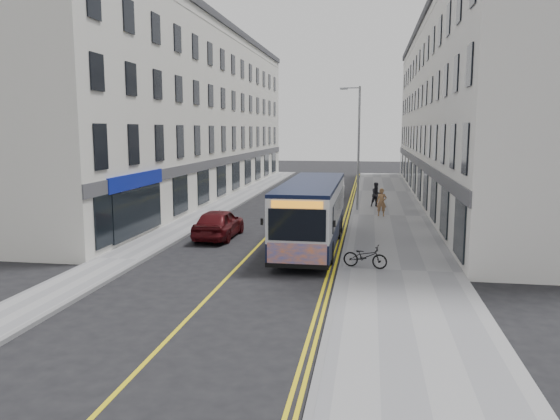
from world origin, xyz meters
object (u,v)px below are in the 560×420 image
(pedestrian_far, at_px, (376,195))
(streetlamp, at_px, (357,144))
(bicycle, at_px, (365,256))
(pedestrian_near, at_px, (382,202))
(car_white, at_px, (333,187))
(car_maroon, at_px, (219,223))
(city_bus, at_px, (312,211))

(pedestrian_far, bearing_deg, streetlamp, -154.70)
(bicycle, bearing_deg, pedestrian_near, 8.00)
(pedestrian_far, height_order, car_white, pedestrian_far)
(car_maroon, bearing_deg, streetlamp, -122.18)
(city_bus, relative_size, bicycle, 6.13)
(pedestrian_far, bearing_deg, city_bus, -127.77)
(streetlamp, xyz_separation_m, pedestrian_far, (1.31, 1.54, -3.44))
(city_bus, xyz_separation_m, pedestrian_near, (3.28, 8.80, -0.67))
(bicycle, height_order, car_white, car_white)
(pedestrian_near, xyz_separation_m, pedestrian_far, (-0.26, 3.94, -0.02))
(pedestrian_near, height_order, pedestrian_far, pedestrian_near)
(streetlamp, distance_m, city_bus, 11.65)
(streetlamp, height_order, car_white, streetlamp)
(city_bus, bearing_deg, pedestrian_far, 76.67)
(city_bus, xyz_separation_m, bicycle, (2.45, -3.90, -1.07))
(bicycle, xyz_separation_m, car_maroon, (-7.17, 5.16, 0.18))
(bicycle, height_order, car_maroon, car_maroon)
(city_bus, bearing_deg, pedestrian_near, 69.55)
(pedestrian_near, distance_m, pedestrian_far, 3.95)
(bicycle, distance_m, pedestrian_far, 16.65)
(pedestrian_far, height_order, car_maroon, pedestrian_far)
(pedestrian_near, height_order, car_white, pedestrian_near)
(pedestrian_far, bearing_deg, pedestrian_near, -110.60)
(pedestrian_far, distance_m, car_maroon, 13.84)
(bicycle, relative_size, car_maroon, 0.39)
(streetlamp, height_order, car_maroon, streetlamp)
(bicycle, bearing_deg, car_maroon, 66.03)
(streetlamp, height_order, bicycle, streetlamp)
(car_white, height_order, car_maroon, car_white)
(bicycle, relative_size, car_white, 0.35)
(city_bus, relative_size, pedestrian_near, 6.12)
(streetlamp, xyz_separation_m, pedestrian_near, (1.57, -2.39, -3.42))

